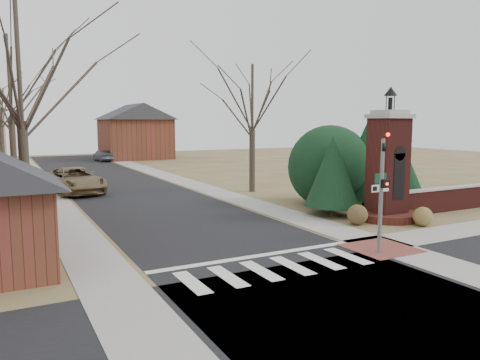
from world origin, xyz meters
TOP-DOWN VIEW (x-y plane):
  - ground at (0.00, 0.00)m, footprint 120.00×120.00m
  - main_street at (0.00, 22.00)m, footprint 8.00×70.00m
  - cross_street at (0.00, -3.00)m, footprint 120.00×8.00m
  - crosswalk_zone at (0.00, 0.80)m, footprint 8.00×2.20m
  - stop_bar at (0.00, 2.30)m, footprint 8.00×0.35m
  - sidewalk_right_main at (5.20, 22.00)m, footprint 2.00×60.00m
  - sidewalk_left at (-5.20, 22.00)m, footprint 2.00×60.00m
  - curb_apron at (4.80, 1.00)m, footprint 2.40×2.40m
  - traffic_signal_pole at (4.30, 0.57)m, footprint 0.28×0.41m
  - sign_post at (5.59, 1.99)m, footprint 0.90×0.07m
  - brick_gate_monument at (9.00, 4.99)m, footprint 3.20×3.20m
  - brick_garden_wall at (13.50, 5.00)m, footprint 7.50×0.50m
  - house_distant_right at (7.99, 47.99)m, footprint 8.80×8.80m
  - evergreen_near at (7.20, 7.00)m, footprint 2.80×2.80m
  - evergreen_mid at (10.50, 8.20)m, footprint 3.40×3.40m
  - evergreen_far at (12.50, 7.20)m, footprint 2.40×2.40m
  - evergreen_mass at (9.00, 9.50)m, footprint 4.80×4.80m
  - bare_tree_0 at (-7.00, 9.00)m, footprint 8.05×8.05m
  - bare_tree_1 at (-7.00, 22.00)m, footprint 8.40×8.40m
  - bare_tree_3 at (7.50, 16.00)m, footprint 7.00×7.00m
  - pickup_truck at (-3.40, 20.96)m, footprint 3.70×6.52m
  - distant_car at (3.34, 45.60)m, footprint 1.82×4.10m
  - dry_shrub_left at (6.80, 4.60)m, footprint 0.97×0.97m
  - dry_shrub_right at (9.30, 3.00)m, footprint 0.90×0.90m

SIDE VIEW (x-z plane):
  - ground at x=0.00m, z-range 0.00..0.00m
  - main_street at x=0.00m, z-range 0.00..0.01m
  - cross_street at x=0.00m, z-range 0.00..0.01m
  - crosswalk_zone at x=0.00m, z-range 0.00..0.02m
  - stop_bar at x=0.00m, z-range 0.00..0.02m
  - sidewalk_right_main at x=5.20m, z-range 0.00..0.02m
  - sidewalk_left at x=-5.20m, z-range 0.00..0.02m
  - curb_apron at x=4.80m, z-range 0.00..0.02m
  - dry_shrub_right at x=9.30m, z-range 0.00..0.90m
  - dry_shrub_left at x=6.80m, z-range 0.00..0.97m
  - distant_car at x=3.34m, z-range 0.00..1.31m
  - brick_garden_wall at x=13.50m, z-range 0.01..1.31m
  - pickup_truck at x=-3.40m, z-range 0.00..1.72m
  - evergreen_far at x=12.50m, z-range 0.25..3.55m
  - sign_post at x=5.59m, z-range 0.57..3.32m
  - brick_gate_monument at x=9.00m, z-range -1.07..5.40m
  - evergreen_near at x=7.20m, z-range 0.25..4.35m
  - evergreen_mass at x=9.00m, z-range 0.00..4.80m
  - traffic_signal_pole at x=4.30m, z-range 0.34..4.84m
  - evergreen_mid at x=10.50m, z-range 0.25..4.95m
  - house_distant_right at x=7.99m, z-range 0.00..7.30m
  - bare_tree_3 at x=7.50m, z-range 1.84..11.54m
  - bare_tree_0 at x=-7.00m, z-range 2.12..13.27m
  - bare_tree_1 at x=-7.00m, z-range 2.21..13.85m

